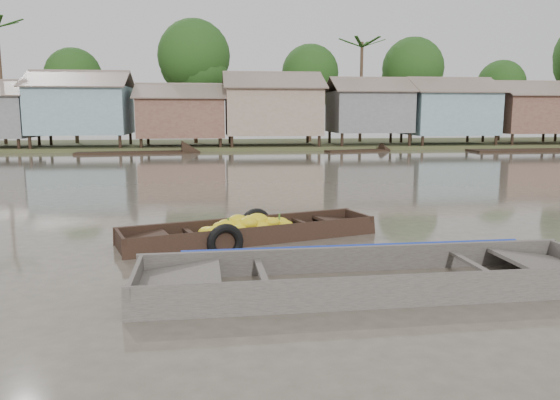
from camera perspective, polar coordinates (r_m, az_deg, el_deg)
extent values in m
plane|color=#4D463B|center=(9.83, 3.01, -6.02)|extent=(120.00, 120.00, 0.00)
cube|color=#384723|center=(42.45, -4.69, 5.65)|extent=(120.00, 12.00, 0.50)
cube|color=#7496A0|center=(39.84, -19.99, 8.80)|extent=(6.20, 5.20, 3.20)
cube|color=brown|center=(38.53, -20.63, 11.83)|extent=(6.60, 3.02, 1.28)
cube|color=brown|center=(41.27, -19.71, 11.66)|extent=(6.60, 3.02, 1.28)
cube|color=brown|center=(38.90, -10.19, 8.47)|extent=(5.80, 4.60, 2.70)
cube|color=brown|center=(37.69, -10.37, 11.18)|extent=(6.20, 2.67, 1.14)
cube|color=brown|center=(40.17, -10.16, 11.06)|extent=(6.20, 2.67, 1.14)
cube|color=gray|center=(39.06, -0.82, 9.27)|extent=(6.50, 5.30, 3.30)
cube|color=brown|center=(37.71, -0.59, 12.47)|extent=(6.90, 3.08, 1.31)
cube|color=brown|center=(40.55, -1.05, 12.24)|extent=(6.90, 3.08, 1.31)
cube|color=slate|center=(40.41, 9.22, 9.08)|extent=(5.40, 4.70, 2.90)
cube|color=brown|center=(39.24, 9.82, 11.84)|extent=(5.80, 2.73, 1.17)
cube|color=brown|center=(41.68, 8.80, 11.70)|extent=(5.80, 2.73, 1.17)
cube|color=#7496A0|center=(42.46, 17.11, 8.66)|extent=(6.00, 5.00, 3.10)
cube|color=brown|center=(41.27, 18.02, 11.40)|extent=(6.40, 2.90, 1.24)
cube|color=brown|center=(43.74, 16.51, 11.32)|extent=(6.40, 2.90, 1.24)
cube|color=brown|center=(45.48, 24.69, 8.18)|extent=(5.70, 4.90, 2.80)
cube|color=brown|center=(44.39, 25.76, 10.50)|extent=(6.10, 2.85, 1.21)
cube|color=brown|center=(46.64, 23.99, 10.51)|extent=(6.10, 2.85, 1.21)
cylinder|color=#473323|center=(44.56, -20.57, 8.43)|extent=(0.28, 0.28, 4.90)
sphere|color=#183611|center=(44.64, -20.78, 12.02)|extent=(4.20, 4.20, 4.20)
cylinder|color=#473323|center=(42.37, -8.87, 9.83)|extent=(0.28, 0.28, 6.30)
sphere|color=#183611|center=(42.57, -8.99, 14.68)|extent=(5.40, 5.40, 5.40)
cylinder|color=#473323|center=(44.01, 3.14, 9.21)|extent=(0.28, 0.28, 5.25)
sphere|color=#183611|center=(44.12, 3.18, 13.11)|extent=(4.50, 4.50, 4.50)
cylinder|color=#473323|center=(45.14, 13.55, 9.20)|extent=(0.28, 0.28, 5.60)
sphere|color=#183611|center=(45.27, 13.71, 13.25)|extent=(4.80, 4.80, 4.80)
cylinder|color=#473323|center=(49.38, 21.94, 8.16)|extent=(0.28, 0.28, 4.55)
sphere|color=#183611|center=(49.43, 22.13, 11.17)|extent=(3.90, 3.90, 3.90)
cylinder|color=#473323|center=(45.55, -27.09, 10.60)|extent=(0.24, 0.24, 9.00)
cylinder|color=#473323|center=(44.42, 8.45, 10.90)|extent=(0.24, 0.24, 8.00)
cube|color=black|center=(11.25, -3.13, -4.49)|extent=(5.23, 2.47, 0.08)
cube|color=black|center=(11.72, -4.12, -2.92)|extent=(5.09, 1.70, 0.49)
cube|color=black|center=(10.69, -2.05, -4.08)|extent=(5.09, 1.70, 0.49)
cube|color=black|center=(12.34, 8.14, -2.37)|extent=(0.40, 1.11, 0.46)
cube|color=black|center=(12.10, 6.35, -2.29)|extent=(1.15, 1.21, 0.18)
cube|color=black|center=(10.58, -16.35, -4.59)|extent=(0.40, 1.11, 0.46)
cube|color=black|center=(10.64, -13.96, -4.10)|extent=(1.15, 1.21, 0.18)
cube|color=black|center=(10.81, -9.27, -3.52)|extent=(0.42, 1.08, 0.05)
cube|color=black|center=(11.67, 2.54, -2.47)|extent=(0.42, 1.08, 0.05)
ellipsoid|color=yellow|center=(11.17, -2.37, -2.05)|extent=(0.50, 0.41, 0.27)
ellipsoid|color=yellow|center=(11.33, -4.89, -2.49)|extent=(0.39, 0.32, 0.21)
ellipsoid|color=yellow|center=(11.24, -1.44, -2.38)|extent=(0.45, 0.37, 0.24)
ellipsoid|color=yellow|center=(10.88, -7.31, -3.84)|extent=(0.38, 0.31, 0.20)
ellipsoid|color=yellow|center=(11.10, -2.64, -2.56)|extent=(0.44, 0.36, 0.23)
ellipsoid|color=yellow|center=(11.32, 0.43, -2.68)|extent=(0.45, 0.37, 0.24)
ellipsoid|color=yellow|center=(11.24, -3.16, -2.09)|extent=(0.37, 0.31, 0.20)
ellipsoid|color=yellow|center=(10.90, -6.93, -3.38)|extent=(0.49, 0.41, 0.26)
ellipsoid|color=yellow|center=(11.64, -0.05, -2.43)|extent=(0.48, 0.40, 0.25)
ellipsoid|color=yellow|center=(10.94, -2.12, -3.47)|extent=(0.40, 0.33, 0.21)
ellipsoid|color=yellow|center=(10.99, -3.31, -2.41)|extent=(0.47, 0.38, 0.25)
ellipsoid|color=yellow|center=(11.56, -2.60, -2.61)|extent=(0.42, 0.35, 0.22)
ellipsoid|color=yellow|center=(11.05, -5.56, -2.67)|extent=(0.49, 0.40, 0.26)
ellipsoid|color=yellow|center=(10.74, -5.72, -3.87)|extent=(0.48, 0.39, 0.25)
ellipsoid|color=yellow|center=(10.81, -5.78, -3.47)|extent=(0.44, 0.36, 0.23)
ellipsoid|color=yellow|center=(11.64, -0.85, -2.64)|extent=(0.43, 0.35, 0.23)
ellipsoid|color=yellow|center=(11.08, -2.02, -2.79)|extent=(0.43, 0.35, 0.23)
ellipsoid|color=yellow|center=(10.73, -5.95, -3.81)|extent=(0.48, 0.40, 0.26)
ellipsoid|color=yellow|center=(11.18, -0.81, -2.34)|extent=(0.38, 0.32, 0.20)
ellipsoid|color=yellow|center=(10.66, -6.67, -4.22)|extent=(0.39, 0.32, 0.21)
ellipsoid|color=yellow|center=(11.34, -4.23, -2.67)|extent=(0.40, 0.33, 0.21)
ellipsoid|color=yellow|center=(10.79, -6.24, -3.53)|extent=(0.49, 0.40, 0.26)
ellipsoid|color=yellow|center=(11.11, -4.41, -2.15)|extent=(0.46, 0.38, 0.25)
ellipsoid|color=yellow|center=(11.28, -4.20, -2.55)|extent=(0.44, 0.36, 0.23)
ellipsoid|color=yellow|center=(11.25, -3.59, -2.44)|extent=(0.47, 0.38, 0.25)
ellipsoid|color=yellow|center=(11.20, -4.39, -2.58)|extent=(0.43, 0.36, 0.23)
ellipsoid|color=yellow|center=(11.25, 1.70, -3.23)|extent=(0.41, 0.34, 0.22)
ellipsoid|color=yellow|center=(11.03, -3.99, -2.64)|extent=(0.46, 0.38, 0.24)
ellipsoid|color=yellow|center=(11.03, -7.56, -3.35)|extent=(0.45, 0.37, 0.24)
ellipsoid|color=yellow|center=(11.03, -6.16, -2.83)|extent=(0.42, 0.35, 0.22)
ellipsoid|color=yellow|center=(10.83, -4.30, -3.11)|extent=(0.38, 0.31, 0.20)
ellipsoid|color=yellow|center=(11.60, -2.49, -2.62)|extent=(0.41, 0.34, 0.22)
cylinder|color=#3F6626|center=(10.99, -5.43, -2.30)|extent=(0.04, 0.04, 0.17)
cylinder|color=#3F6626|center=(11.21, -2.25, -2.04)|extent=(0.04, 0.04, 0.17)
cylinder|color=#3F6626|center=(11.39, -0.07, -1.85)|extent=(0.04, 0.04, 0.17)
torus|color=black|center=(11.91, -2.55, -2.62)|extent=(0.76, 0.38, 0.74)
torus|color=black|center=(10.37, -5.75, -4.43)|extent=(0.75, 0.38, 0.73)
cube|color=#3C3632|center=(8.33, 9.52, -9.53)|extent=(6.83, 1.61, 0.08)
cube|color=#3C3632|center=(9.02, 7.95, -6.45)|extent=(6.95, 0.31, 0.56)
cube|color=#3C3632|center=(7.51, 11.50, -9.78)|extent=(6.95, 0.31, 0.56)
cube|color=#3C3632|center=(9.46, 26.10, -6.16)|extent=(1.21, 1.49, 0.22)
cube|color=#3C3632|center=(7.95, -14.82, -8.84)|extent=(0.10, 1.70, 0.53)
cube|color=#3C3632|center=(7.88, -10.52, -8.34)|extent=(1.21, 1.49, 0.22)
cube|color=#3C3632|center=(7.90, -1.84, -7.80)|extent=(0.14, 1.63, 0.05)
cube|color=#3C3632|center=(8.85, 19.73, -6.48)|extent=(0.14, 1.63, 0.05)
cube|color=#665E54|center=(8.32, 9.52, -9.28)|extent=(5.20, 1.44, 0.02)
cube|color=#0F2797|center=(9.02, 7.89, -5.06)|extent=(5.62, 0.20, 0.14)
torus|color=olive|center=(8.56, 18.67, -8.96)|extent=(0.39, 0.39, 0.06)
torus|color=olive|center=(8.54, 18.68, -8.72)|extent=(0.31, 0.31, 0.06)
cube|color=black|center=(36.42, 7.93, 4.94)|extent=(4.29, 1.90, 0.35)
cube|color=black|center=(40.36, 25.18, 4.57)|extent=(9.10, 2.14, 0.35)
cube|color=black|center=(35.52, -15.25, 4.60)|extent=(6.87, 2.12, 0.35)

